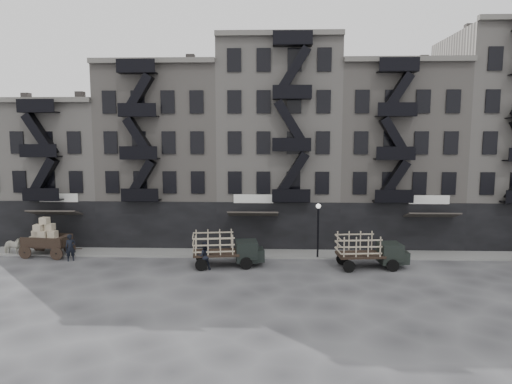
{
  "coord_description": "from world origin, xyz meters",
  "views": [
    {
      "loc": [
        -0.47,
        -31.47,
        9.54
      ],
      "look_at": [
        -1.76,
        4.0,
        4.96
      ],
      "focal_mm": 32.0,
      "sensor_mm": 36.0,
      "label": 1
    }
  ],
  "objects_px": {
    "stake_truck_west": "(226,247)",
    "pedestrian_west": "(70,248)",
    "wagon": "(45,234)",
    "horse": "(12,247)",
    "pedestrian_mid": "(204,256)",
    "stake_truck_east": "(370,249)"
  },
  "relations": [
    {
      "from": "horse",
      "to": "pedestrian_west",
      "type": "xyz_separation_m",
      "value": [
        5.19,
        -1.18,
        0.26
      ]
    },
    {
      "from": "horse",
      "to": "stake_truck_east",
      "type": "xyz_separation_m",
      "value": [
        27.29,
        -2.24,
        0.67
      ]
    },
    {
      "from": "pedestrian_west",
      "to": "stake_truck_west",
      "type": "bearing_deg",
      "value": -32.8
    },
    {
      "from": "stake_truck_east",
      "to": "pedestrian_west",
      "type": "bearing_deg",
      "value": 171.64
    },
    {
      "from": "pedestrian_west",
      "to": "pedestrian_mid",
      "type": "bearing_deg",
      "value": -38.46
    },
    {
      "from": "pedestrian_west",
      "to": "pedestrian_mid",
      "type": "distance_m",
      "value": 10.56
    },
    {
      "from": "wagon",
      "to": "stake_truck_west",
      "type": "height_order",
      "value": "wagon"
    },
    {
      "from": "horse",
      "to": "stake_truck_east",
      "type": "distance_m",
      "value": 27.39
    },
    {
      "from": "wagon",
      "to": "pedestrian_west",
      "type": "relative_size",
      "value": 1.86
    },
    {
      "from": "pedestrian_mid",
      "to": "horse",
      "type": "bearing_deg",
      "value": -29.02
    },
    {
      "from": "horse",
      "to": "stake_truck_east",
      "type": "height_order",
      "value": "stake_truck_east"
    },
    {
      "from": "stake_truck_west",
      "to": "pedestrian_west",
      "type": "xyz_separation_m",
      "value": [
        -11.84,
        0.99,
        -0.43
      ]
    },
    {
      "from": "horse",
      "to": "pedestrian_mid",
      "type": "xyz_separation_m",
      "value": [
        15.58,
        -3.09,
        0.25
      ]
    },
    {
      "from": "pedestrian_west",
      "to": "pedestrian_mid",
      "type": "relative_size",
      "value": 1.01
    },
    {
      "from": "wagon",
      "to": "pedestrian_west",
      "type": "xyz_separation_m",
      "value": [
        2.47,
        -1.17,
        -0.73
      ]
    },
    {
      "from": "pedestrian_mid",
      "to": "stake_truck_east",
      "type": "bearing_deg",
      "value": 166.36
    },
    {
      "from": "horse",
      "to": "pedestrian_west",
      "type": "relative_size",
      "value": 0.88
    },
    {
      "from": "horse",
      "to": "wagon",
      "type": "xyz_separation_m",
      "value": [
        2.72,
        -0.01,
        0.99
      ]
    },
    {
      "from": "wagon",
      "to": "pedestrian_west",
      "type": "bearing_deg",
      "value": -19.73
    },
    {
      "from": "stake_truck_west",
      "to": "pedestrian_west",
      "type": "height_order",
      "value": "stake_truck_west"
    },
    {
      "from": "horse",
      "to": "wagon",
      "type": "bearing_deg",
      "value": -80.04
    },
    {
      "from": "wagon",
      "to": "stake_truck_west",
      "type": "relative_size",
      "value": 0.72
    }
  ]
}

